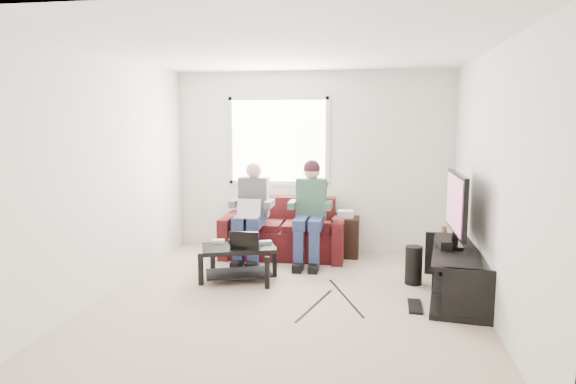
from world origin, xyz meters
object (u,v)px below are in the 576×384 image
(coffee_table, at_px, (239,255))
(tv_stand, at_px, (455,275))
(tv, at_px, (456,205))
(subwoofer, at_px, (414,265))
(end_table, at_px, (345,236))
(sofa, at_px, (284,234))

(coffee_table, relative_size, tv_stand, 0.59)
(tv, bearing_deg, coffee_table, 178.85)
(tv, xyz_separation_m, subwoofer, (-0.41, 0.26, -0.76))
(tv_stand, height_order, subwoofer, tv_stand)
(coffee_table, distance_m, tv_stand, 2.46)
(subwoofer, xyz_separation_m, end_table, (-0.85, 1.12, 0.07))
(subwoofer, bearing_deg, end_table, 127.23)
(tv_stand, distance_m, subwoofer, 0.55)
(coffee_table, height_order, subwoofer, subwoofer)
(coffee_table, height_order, tv, tv)
(coffee_table, bearing_deg, sofa, 74.70)
(subwoofer, bearing_deg, tv, -32.92)
(coffee_table, height_order, tv_stand, tv_stand)
(end_table, bearing_deg, subwoofer, -52.77)
(sofa, xyz_separation_m, tv, (2.11, -1.29, 0.69))
(tv, bearing_deg, tv_stand, -88.53)
(coffee_table, xyz_separation_m, subwoofer, (2.05, 0.21, -0.09))
(coffee_table, xyz_separation_m, end_table, (1.20, 1.33, -0.02))
(sofa, distance_m, subwoofer, 1.99)
(coffee_table, xyz_separation_m, tv, (2.45, -0.05, 0.68))
(subwoofer, bearing_deg, sofa, 149.08)
(subwoofer, bearing_deg, coffee_table, -174.05)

